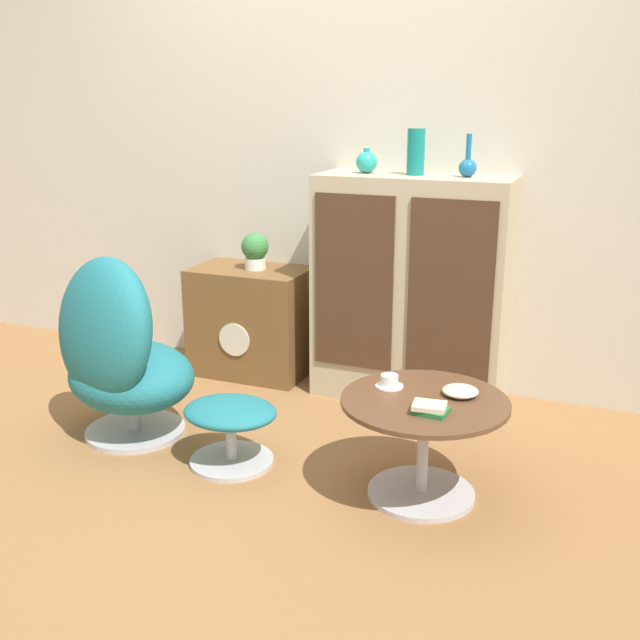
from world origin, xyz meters
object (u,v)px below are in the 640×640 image
object	(u,v)px
sideboard	(411,289)
bowl	(460,391)
vase_leftmost	(367,162)
book_stack	(430,409)
vase_inner_left	(416,152)
coffee_table	(423,433)
vase_inner_right	(468,166)
ottoman	(230,421)
tv_console	(251,321)
teacup	(389,382)
egg_chair	(118,354)
potted_plant	(255,250)

from	to	relation	value
sideboard	bowl	size ratio (longest dim) A/B	8.19
vase_leftmost	book_stack	xyz separation A→B (m)	(0.62, -1.09, -0.75)
vase_leftmost	sideboard	bearing A→B (deg)	-0.90
vase_leftmost	vase_inner_left	distance (m)	0.25
coffee_table	vase_inner_right	size ratio (longest dim) A/B	3.22
ottoman	book_stack	xyz separation A→B (m)	(0.85, -0.07, 0.23)
tv_console	vase_leftmost	distance (m)	1.09
vase_inner_left	teacup	size ratio (longest dim) A/B	1.97
vase_inner_left	book_stack	xyz separation A→B (m)	(0.38, -1.09, -0.81)
ottoman	coffee_table	world-z (taller)	coffee_table
vase_inner_left	vase_inner_right	bearing A→B (deg)	0.00
tv_console	bowl	size ratio (longest dim) A/B	4.56
ottoman	bowl	xyz separation A→B (m)	(0.92, 0.13, 0.23)
book_stack	ottoman	bearing A→B (deg)	174.99
bowl	book_stack	bearing A→B (deg)	-107.49
egg_chair	bowl	size ratio (longest dim) A/B	6.26
vase_inner_left	ottoman	bearing A→B (deg)	-115.15
vase_leftmost	book_stack	world-z (taller)	vase_leftmost
tv_console	vase_inner_right	size ratio (longest dim) A/B	3.18
vase_leftmost	potted_plant	size ratio (longest dim) A/B	0.61
egg_chair	bowl	world-z (taller)	egg_chair
egg_chair	ottoman	xyz separation A→B (m)	(0.57, -0.04, -0.20)
vase_inner_right	vase_leftmost	bearing A→B (deg)	180.00
egg_chair	ottoman	distance (m)	0.61
vase_inner_right	teacup	size ratio (longest dim) A/B	1.79
vase_leftmost	bowl	size ratio (longest dim) A/B	0.87
vase_inner_right	bowl	distance (m)	1.18
bowl	tv_console	bearing A→B (deg)	146.75
ottoman	vase_inner_left	xyz separation A→B (m)	(0.47, 1.01, 1.04)
vase_leftmost	vase_inner_right	xyz separation A→B (m)	(0.49, 0.00, -0.00)
vase_leftmost	vase_inner_left	world-z (taller)	vase_inner_left
ottoman	teacup	world-z (taller)	teacup
tv_console	egg_chair	bearing A→B (deg)	-98.99
vase_leftmost	bowl	bearing A→B (deg)	-52.09
sideboard	teacup	size ratio (longest dim) A/B	10.26
sideboard	ottoman	distance (m)	1.17
sideboard	book_stack	world-z (taller)	sideboard
book_stack	teacup	bearing A→B (deg)	138.10
ottoman	bowl	distance (m)	0.95
coffee_table	potted_plant	bearing A→B (deg)	141.04
sideboard	vase_leftmost	distance (m)	0.66
tv_console	book_stack	size ratio (longest dim) A/B	4.73
teacup	potted_plant	bearing A→B (deg)	139.06
potted_plant	sideboard	bearing A→B (deg)	0.16
coffee_table	potted_plant	xyz separation A→B (m)	(-1.19, 0.96, 0.43)
vase_leftmost	teacup	world-z (taller)	vase_leftmost
potted_plant	book_stack	distance (m)	1.67
vase_inner_left	teacup	xyz separation A→B (m)	(0.17, -0.90, -0.81)
tv_console	ottoman	bearing A→B (deg)	-67.45
potted_plant	teacup	world-z (taller)	potted_plant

